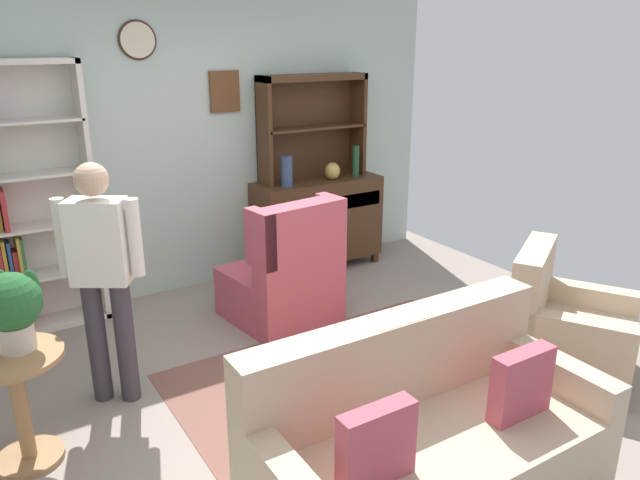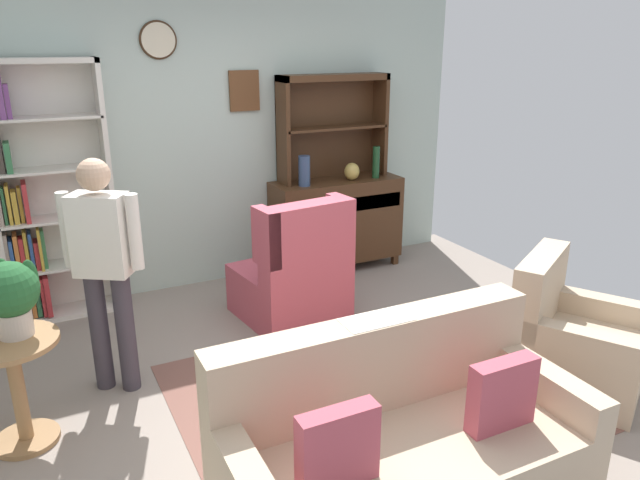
% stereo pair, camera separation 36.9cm
% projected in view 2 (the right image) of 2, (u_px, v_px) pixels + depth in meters
% --- Properties ---
extents(ground_plane, '(5.40, 4.60, 0.02)m').
position_uv_depth(ground_plane, '(320.00, 383.00, 4.11)').
color(ground_plane, gray).
extents(wall_back, '(5.00, 0.09, 2.80)m').
position_uv_depth(wall_back, '(215.00, 134.00, 5.46)').
color(wall_back, '#ADC1B7').
rests_on(wall_back, ground_plane).
extents(area_rug, '(2.41, 2.03, 0.01)m').
position_uv_depth(area_rug, '(368.00, 395.00, 3.94)').
color(area_rug, brown).
rests_on(area_rug, ground_plane).
extents(bookshelf, '(0.90, 0.30, 2.10)m').
position_uv_depth(bookshelf, '(43.00, 201.00, 4.79)').
color(bookshelf, silver).
rests_on(bookshelf, ground_plane).
extents(sideboard, '(1.30, 0.45, 0.92)m').
position_uv_depth(sideboard, '(336.00, 220.00, 5.99)').
color(sideboard, '#422816').
rests_on(sideboard, ground_plane).
extents(sideboard_hutch, '(1.10, 0.26, 1.00)m').
position_uv_depth(sideboard_hutch, '(332.00, 113.00, 5.75)').
color(sideboard_hutch, '#422816').
rests_on(sideboard_hutch, sideboard).
extents(vase_tall, '(0.11, 0.11, 0.28)m').
position_uv_depth(vase_tall, '(304.00, 171.00, 5.58)').
color(vase_tall, '#33476B').
rests_on(vase_tall, sideboard).
extents(vase_round, '(0.15, 0.15, 0.17)m').
position_uv_depth(vase_round, '(352.00, 171.00, 5.84)').
color(vase_round, tan).
rests_on(vase_round, sideboard).
extents(bottle_wine, '(0.07, 0.07, 0.31)m').
position_uv_depth(bottle_wine, '(376.00, 162.00, 5.90)').
color(bottle_wine, '#194223').
rests_on(bottle_wine, sideboard).
extents(couch_floral, '(1.81, 0.86, 0.90)m').
position_uv_depth(couch_floral, '(401.00, 450.00, 2.94)').
color(couch_floral, '#C6AD8E').
rests_on(couch_floral, ground_plane).
extents(armchair_floral, '(1.04, 1.05, 0.88)m').
position_uv_depth(armchair_floral, '(573.00, 345.00, 4.00)').
color(armchair_floral, '#C6AD8E').
rests_on(armchair_floral, ground_plane).
extents(wingback_chair, '(0.87, 0.89, 1.05)m').
position_uv_depth(wingback_chair, '(294.00, 277.00, 4.90)').
color(wingback_chair, '#B74C5B').
rests_on(wingback_chair, ground_plane).
extents(plant_stand, '(0.52, 0.52, 0.66)m').
position_uv_depth(plant_stand, '(16.00, 380.00, 3.37)').
color(plant_stand, '#997047').
rests_on(plant_stand, ground_plane).
extents(potted_plant_large, '(0.31, 0.31, 0.43)m').
position_uv_depth(potted_plant_large, '(10.00, 293.00, 3.27)').
color(potted_plant_large, beige).
rests_on(potted_plant_large, plant_stand).
extents(person_reading, '(0.48, 0.35, 1.56)m').
position_uv_depth(person_reading, '(104.00, 261.00, 3.76)').
color(person_reading, '#38333D').
rests_on(person_reading, ground_plane).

